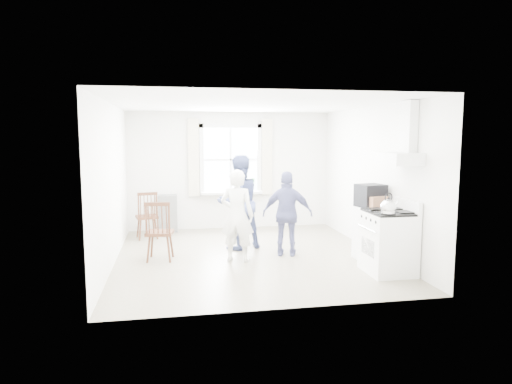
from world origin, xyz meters
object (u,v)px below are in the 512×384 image
low_cabinet (373,234)px  stereo_stack (371,196)px  windsor_chair_b (158,225)px  windsor_chair_a (147,210)px  person_left (237,216)px  person_right (287,214)px  gas_stove (388,242)px  person_mid (239,202)px

low_cabinet → stereo_stack: (-0.03, 0.06, 0.64)m
windsor_chair_b → low_cabinet: bearing=-9.0°
windsor_chair_a → person_left: 2.47m
person_right → person_left: bearing=30.0°
gas_stove → person_right: bearing=134.9°
person_mid → person_right: 1.00m
stereo_stack → person_mid: person_mid is taller
person_mid → low_cabinet: bearing=128.0°
low_cabinet → person_left: 2.28m
windsor_chair_b → person_mid: (1.43, 0.64, 0.24)m
stereo_stack → person_right: 1.43m
gas_stove → person_mid: bearing=136.7°
stereo_stack → person_right: bearing=158.8°
stereo_stack → person_left: bearing=172.1°
person_left → person_right: 0.93m
low_cabinet → windsor_chair_a: size_ratio=0.92×
gas_stove → windsor_chair_b: size_ratio=1.10×
windsor_chair_b → stereo_stack: bearing=-8.2°
person_left → person_mid: person_mid is taller
windsor_chair_a → windsor_chair_b: windsor_chair_b is taller
person_left → person_right: size_ratio=1.04×
windsor_chair_a → person_right: size_ratio=0.66×
stereo_stack → person_left: person_left is taller
stereo_stack → person_mid: (-2.05, 1.14, -0.23)m
gas_stove → person_right: (-1.25, 1.26, 0.25)m
low_cabinet → windsor_chair_b: size_ratio=0.89×
stereo_stack → windsor_chair_b: stereo_stack is taller
person_right → low_cabinet: bearing=174.8°
stereo_stack → windsor_chair_b: bearing=171.8°
gas_stove → person_mid: (-2.01, 1.90, 0.38)m
gas_stove → windsor_chair_a: gas_stove is taller
person_left → gas_stove: bearing=176.1°
person_left → person_right: bearing=-145.5°
windsor_chair_b → person_left: bearing=-8.7°
low_cabinet → person_right: 1.46m
low_cabinet → windsor_chair_b: windsor_chair_b is taller
low_cabinet → stereo_stack: 0.64m
windsor_chair_a → person_right: (2.45, -1.72, 0.14)m
windsor_chair_a → person_left: size_ratio=0.63×
stereo_stack → person_left: 2.24m
person_left → person_mid: bearing=-77.6°
person_mid → person_right: (0.76, -0.64, -0.13)m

